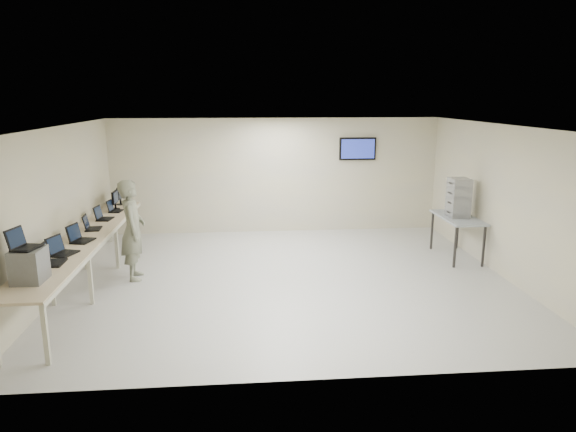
{
  "coord_description": "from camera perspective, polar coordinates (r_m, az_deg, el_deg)",
  "views": [
    {
      "loc": [
        -0.81,
        -8.97,
        3.3
      ],
      "look_at": [
        0.0,
        0.2,
        1.15
      ],
      "focal_mm": 32.0,
      "sensor_mm": 36.0,
      "label": 1
    }
  ],
  "objects": [
    {
      "name": "equipment_box",
      "position": [
        7.61,
        -26.82,
        -4.9
      ],
      "size": [
        0.39,
        0.44,
        0.45
      ],
      "primitive_type": "cube",
      "rotation": [
        0.0,
        0.0,
        -0.02
      ],
      "color": "slate",
      "rests_on": "workbench"
    },
    {
      "name": "laptop_0",
      "position": [
        8.31,
        -25.01,
        -4.35
      ],
      "size": [
        0.32,
        0.39,
        0.3
      ],
      "rotation": [
        0.0,
        0.0,
        0.01
      ],
      "color": "black",
      "rests_on": "workbench"
    },
    {
      "name": "laptop_4",
      "position": [
        10.87,
        -19.96,
        -0.01
      ],
      "size": [
        0.33,
        0.38,
        0.28
      ],
      "rotation": [
        0.0,
        0.0,
        -0.12
      ],
      "color": "black",
      "rests_on": "workbench"
    },
    {
      "name": "monitor_near",
      "position": [
        11.77,
        -18.67,
        1.89
      ],
      "size": [
        0.18,
        0.41,
        0.4
      ],
      "color": "black",
      "rests_on": "workbench"
    },
    {
      "name": "storage_bins",
      "position": [
        11.07,
        18.43,
        1.95
      ],
      "size": [
        0.38,
        0.42,
        0.8
      ],
      "color": "gray",
      "rests_on": "side_table"
    },
    {
      "name": "laptop_3",
      "position": [
        10.14,
        -21.11,
        -1.02
      ],
      "size": [
        0.32,
        0.37,
        0.27
      ],
      "rotation": [
        0.0,
        0.0,
        0.08
      ],
      "color": "black",
      "rests_on": "workbench"
    },
    {
      "name": "laptop_on_box",
      "position": [
        7.55,
        -27.45,
        -2.73
      ],
      "size": [
        0.37,
        0.42,
        0.29
      ],
      "rotation": [
        0.0,
        0.0,
        -0.22
      ],
      "color": "black",
      "rests_on": "equipment_box"
    },
    {
      "name": "side_table",
      "position": [
        11.17,
        18.35,
        -0.44
      ],
      "size": [
        0.68,
        1.46,
        0.88
      ],
      "color": "#8C939A",
      "rests_on": "ground"
    },
    {
      "name": "laptop_2",
      "position": [
        9.37,
        -22.21,
        -2.2
      ],
      "size": [
        0.4,
        0.45,
        0.3
      ],
      "rotation": [
        0.0,
        0.0,
        -0.24
      ],
      "color": "black",
      "rests_on": "workbench"
    },
    {
      "name": "laptop_5",
      "position": [
        11.55,
        -18.83,
        0.78
      ],
      "size": [
        0.29,
        0.34,
        0.25
      ],
      "rotation": [
        0.0,
        0.0,
        -0.1
      ],
      "color": "black",
      "rests_on": "workbench"
    },
    {
      "name": "soldier",
      "position": [
        9.76,
        -16.87,
        -1.5
      ],
      "size": [
        0.53,
        0.73,
        1.85
      ],
      "primitive_type": "imported",
      "rotation": [
        0.0,
        0.0,
        1.7
      ],
      "color": "#677354",
      "rests_on": "ground"
    },
    {
      "name": "workbench",
      "position": [
        9.71,
        -21.51,
        -2.55
      ],
      "size": [
        0.76,
        6.0,
        0.9
      ],
      "color": "#C1AA90",
      "rests_on": "ground"
    },
    {
      "name": "laptop_1",
      "position": [
        8.72,
        -23.94,
        -3.45
      ],
      "size": [
        0.43,
        0.45,
        0.3
      ],
      "rotation": [
        0.0,
        0.0,
        -0.32
      ],
      "color": "black",
      "rests_on": "workbench"
    },
    {
      "name": "monitor_far",
      "position": [
        12.23,
        -18.16,
        2.38
      ],
      "size": [
        0.19,
        0.42,
        0.42
      ],
      "color": "black",
      "rests_on": "workbench"
    },
    {
      "name": "room",
      "position": [
        9.26,
        0.28,
        1.38
      ],
      "size": [
        8.01,
        7.01,
        2.81
      ],
      "color": "#BEBEBE",
      "rests_on": "ground"
    }
  ]
}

